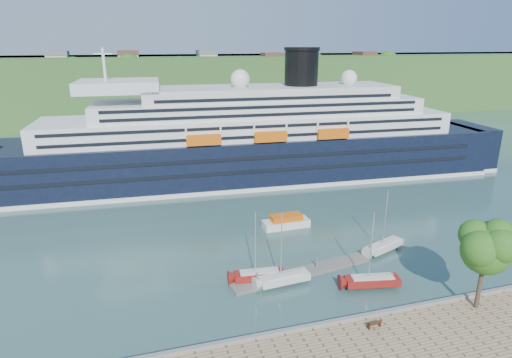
{
  "coord_description": "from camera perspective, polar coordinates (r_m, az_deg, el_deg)",
  "views": [
    {
      "loc": [
        -20.65,
        -34.66,
        29.23
      ],
      "look_at": [
        -1.77,
        30.0,
        7.62
      ],
      "focal_mm": 30.0,
      "sensor_mm": 36.0,
      "label": 1
    }
  ],
  "objects": [
    {
      "name": "sailboat_red",
      "position": [
        54.57,
        15.57,
        -9.49
      ],
      "size": [
        7.73,
        3.49,
        9.65
      ],
      "primitive_type": null,
      "rotation": [
        0.0,
        0.0,
        -0.2
      ],
      "color": "maroon",
      "rests_on": "ground"
    },
    {
      "name": "promenade_tree",
      "position": [
        52.86,
        28.12,
        -9.69
      ],
      "size": [
        6.91,
        6.91,
        11.44
      ],
      "primitive_type": null,
      "color": "#235917",
      "rests_on": "promenade"
    },
    {
      "name": "sailboat_extra",
      "position": [
        54.06,
        0.44,
        -9.34
      ],
      "size": [
        7.26,
        2.69,
        9.16
      ],
      "primitive_type": null,
      "rotation": [
        0.0,
        0.0,
        -0.1
      ],
      "color": "maroon",
      "rests_on": "ground"
    },
    {
      "name": "sailboat_white_far",
      "position": [
        64.28,
        17.07,
        -5.59
      ],
      "size": [
        7.35,
        4.31,
        9.17
      ],
      "primitive_type": null,
      "rotation": [
        0.0,
        0.0,
        0.35
      ],
      "color": "silver",
      "rests_on": "ground"
    },
    {
      "name": "floating_pontoon",
      "position": [
        58.13,
        6.2,
        -12.26
      ],
      "size": [
        20.11,
        5.55,
        0.44
      ],
      "primitive_type": null,
      "rotation": [
        0.0,
        0.0,
        0.16
      ],
      "color": "gray",
      "rests_on": "ground"
    },
    {
      "name": "cruise_ship",
      "position": [
        91.97,
        -2.07,
        8.35
      ],
      "size": [
        127.07,
        25.72,
        28.34
      ],
      "primitive_type": null,
      "rotation": [
        0.0,
        0.0,
        -0.06
      ],
      "color": "black",
      "rests_on": "ground"
    },
    {
      "name": "sailboat_white_near",
      "position": [
        53.42,
        3.88,
        -9.65
      ],
      "size": [
        7.35,
        2.59,
        9.31
      ],
      "primitive_type": null,
      "rotation": [
        0.0,
        0.0,
        0.08
      ],
      "color": "silver",
      "rests_on": "ground"
    },
    {
      "name": "ground",
      "position": [
        49.82,
        12.36,
        -18.61
      ],
      "size": [
        400.0,
        400.0,
        0.0
      ],
      "primitive_type": "plane",
      "color": "#294946",
      "rests_on": "ground"
    },
    {
      "name": "far_hillside",
      "position": [
        181.67,
        -9.9,
        12.09
      ],
      "size": [
        400.0,
        50.0,
        24.0
      ],
      "primitive_type": "cube",
      "color": "#325923",
      "rests_on": "ground"
    },
    {
      "name": "tender_launch",
      "position": [
        71.03,
        4.02,
        -5.61
      ],
      "size": [
        7.89,
        2.87,
        2.16
      ],
      "primitive_type": null,
      "rotation": [
        0.0,
        0.0,
        0.02
      ],
      "color": "#DC5B0C",
      "rests_on": "ground"
    },
    {
      "name": "park_bench",
      "position": [
        48.22,
        15.46,
        -18.03
      ],
      "size": [
        1.67,
        0.82,
        1.04
      ],
      "primitive_type": null,
      "rotation": [
        0.0,
        0.0,
        0.1
      ],
      "color": "#4B2715",
      "rests_on": "promenade"
    },
    {
      "name": "quay_coping",
      "position": [
        49.02,
        12.57,
        -17.65
      ],
      "size": [
        220.0,
        0.5,
        0.3
      ],
      "primitive_type": "cube",
      "color": "slate",
      "rests_on": "promenade"
    }
  ]
}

